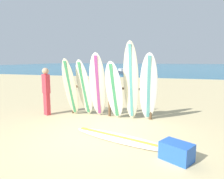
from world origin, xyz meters
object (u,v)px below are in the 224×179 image
Objects in this scene: surfboard_rack at (110,95)px; small_boat_offshore at (122,72)px; cooler_box at (177,151)px; surfboard_leaning_center_right at (131,82)px; surfboard_leaning_center_left at (98,86)px; surfboard_lying_on_sand at (121,139)px; surfboard_leaning_far_left at (70,88)px; beachgoer_standing at (46,89)px; surfboard_leaning_center at (114,91)px; surfboard_leaning_right at (149,88)px; surfboard_leaning_left at (84,88)px.

surfboard_rack is 0.97× the size of small_boat_offshore.
surfboard_leaning_center_right is at bearing 150.38° from cooler_box.
small_boat_offshore is at bearing 102.12° from surfboard_leaning_center_left.
cooler_box reaches higher than surfboard_lying_on_sand.
surfboard_leaning_center_left is at bearing -77.88° from small_boat_offshore.
surfboard_leaning_center_left reaches higher than surfboard_lying_on_sand.
surfboard_lying_on_sand is (1.25, -1.65, -1.08)m from surfboard_leaning_center_left.
surfboard_leaning_far_left is 1.20× the size of beachgoer_standing.
surfboard_lying_on_sand is (0.11, -1.66, -1.25)m from surfboard_leaning_center_right.
surfboard_leaning_center_left reaches higher than small_boat_offshore.
surfboard_leaning_center is at bearing 0.38° from surfboard_leaning_far_left.
surfboard_rack is 1.34× the size of surfboard_leaning_center_left.
surfboard_leaning_center_left is 1.31× the size of beachgoer_standing.
surfboard_leaning_center is (0.60, -0.07, -0.13)m from surfboard_leaning_center_left.
surfboard_leaning_far_left is at bearing -162.02° from surfboard_rack.
surfboard_lying_on_sand is (2.24, -1.56, -0.99)m from surfboard_leaning_far_left.
surfboard_leaning_right is at bearing -10.84° from surfboard_rack.
surfboard_lying_on_sand is 0.93× the size of small_boat_offshore.
surfboard_leaning_far_left is 1.00m from surfboard_leaning_center_left.
surfboard_leaning_left is (0.45, 0.15, -0.02)m from surfboard_leaning_far_left.
surfboard_leaning_center is (1.13, -0.14, -0.02)m from surfboard_leaning_left.
surfboard_lying_on_sand is at bearing -43.97° from surfboard_leaning_left.
small_boat_offshore is at bearing 103.06° from surfboard_rack.
surfboard_leaning_left is at bearing 172.42° from surfboard_leaning_center_left.
surfboard_leaning_left is 2.66m from surfboard_lying_on_sand.
surfboard_rack is 1.35× the size of surfboard_leaning_right.
surfboard_rack is 1.52× the size of surfboard_leaning_center.
surfboard_leaning_far_left reaches higher than surfboard_lying_on_sand.
surfboard_leaning_center_right is at bearing -2.13° from surfboard_leaning_left.
surfboard_leaning_far_left is 2.90m from surfboard_lying_on_sand.
cooler_box is (0.86, -2.40, -0.93)m from surfboard_leaning_right.
beachgoer_standing is (-3.05, -0.17, -0.35)m from surfboard_leaning_center_right.
surfboard_lying_on_sand is 1.48m from cooler_box.
beachgoer_standing reaches higher than small_boat_offshore.
surfboard_leaning_center is at bearing -54.49° from surfboard_rack.
surfboard_leaning_center_right is at bearing 0.45° from surfboard_leaning_center_left.
surfboard_leaning_far_left is (-1.30, -0.42, 0.27)m from surfboard_rack.
cooler_box is at bearing -58.76° from surfboard_leaning_center_right.
surfboard_rack is 1.49× the size of surfboard_leaning_left.
surfboard_rack is 1.16× the size of surfboard_leaning_center_right.
surfboard_leaning_right is (0.55, 0.06, -0.18)m from surfboard_leaning_center_right.
surfboard_rack is at bearing 47.71° from surfboard_leaning_center_left.
small_boat_offshore is at bearing 106.25° from surfboard_leaning_right.
beachgoer_standing is at bearing -175.23° from surfboard_leaning_center_left.
surfboard_leaning_center_left is at bearing 173.14° from surfboard_leaning_center.
surfboard_leaning_center is (0.29, -0.41, 0.22)m from surfboard_rack.
surfboard_leaning_center_right is at bearing 3.16° from beachgoer_standing.
beachgoer_standing is (-3.60, -0.23, -0.17)m from surfboard_leaning_right.
cooler_box is (3.09, -2.40, -0.82)m from surfboard_leaning_left.
surfboard_leaning_far_left is 1.59m from surfboard_leaning_center.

